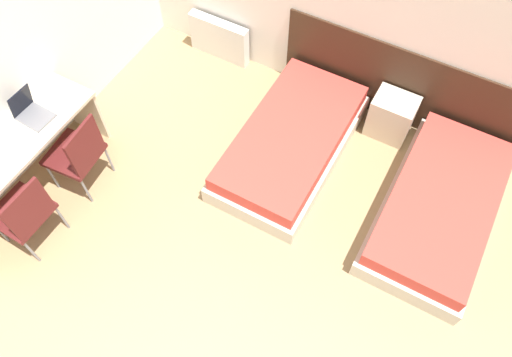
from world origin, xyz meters
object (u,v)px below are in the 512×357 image
Objects in this scene: chair_near_laptop at (78,152)px; laptop at (30,111)px; nightstand at (391,116)px; bed_near_window at (291,143)px; bed_near_door at (439,208)px; chair_near_notebook at (24,212)px.

chair_near_laptop is 0.56m from laptop.
bed_near_window is at bearing -135.54° from nightstand.
bed_near_door is at bearing -44.46° from nightstand.
chair_near_laptop is 2.92× the size of laptop.
chair_near_laptop is 0.73m from chair_near_notebook.
bed_near_window is 1.11m from nightstand.
laptop is at bearing -144.88° from nightstand.
laptop is (-0.48, 0.77, 0.28)m from chair_near_notebook.
nightstand is 0.55× the size of chair_near_notebook.
nightstand reaches higher than bed_near_door.
chair_near_notebook is at bearing -55.51° from laptop.
chair_near_laptop is at bearing -141.37° from bed_near_window.
chair_near_laptop is (-2.41, -2.07, 0.26)m from nightstand.
chair_near_laptop reaches higher than nightstand.
bed_near_window is 5.99× the size of laptop.
bed_near_door is 2.05× the size of chair_near_notebook.
bed_near_door is 5.99× the size of laptop.
nightstand is at bearing 135.54° from bed_near_door.
bed_near_door is 3.94m from laptop.
bed_near_door is 2.05× the size of chair_near_laptop.
chair_near_notebook is at bearing -130.73° from nightstand.
bed_near_door is at bearing 17.32° from chair_near_laptop.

